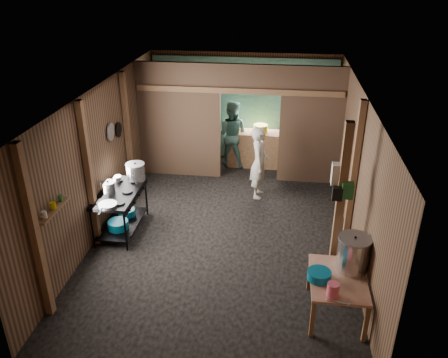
# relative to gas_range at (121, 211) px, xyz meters

# --- Properties ---
(floor) EXTENTS (4.50, 7.00, 0.00)m
(floor) POSITION_rel_gas_range_xyz_m (1.88, 0.36, -0.40)
(floor) COLOR black
(floor) RESTS_ON ground
(ceiling) EXTENTS (4.50, 7.00, 0.00)m
(ceiling) POSITION_rel_gas_range_xyz_m (1.88, 0.36, 2.20)
(ceiling) COLOR #2C2A28
(ceiling) RESTS_ON ground
(wall_back) EXTENTS (4.50, 0.00, 2.60)m
(wall_back) POSITION_rel_gas_range_xyz_m (1.88, 3.86, 0.90)
(wall_back) COLOR brown
(wall_back) RESTS_ON ground
(wall_front) EXTENTS (4.50, 0.00, 2.60)m
(wall_front) POSITION_rel_gas_range_xyz_m (1.88, -3.14, 0.90)
(wall_front) COLOR brown
(wall_front) RESTS_ON ground
(wall_left) EXTENTS (0.00, 7.00, 2.60)m
(wall_left) POSITION_rel_gas_range_xyz_m (-0.37, 0.36, 0.90)
(wall_left) COLOR brown
(wall_left) RESTS_ON ground
(wall_right) EXTENTS (0.00, 7.00, 2.60)m
(wall_right) POSITION_rel_gas_range_xyz_m (4.13, 0.36, 0.90)
(wall_right) COLOR brown
(wall_right) RESTS_ON ground
(partition_left) EXTENTS (1.85, 0.10, 2.60)m
(partition_left) POSITION_rel_gas_range_xyz_m (0.55, 2.56, 0.90)
(partition_left) COLOR #453525
(partition_left) RESTS_ON floor
(partition_right) EXTENTS (1.35, 0.10, 2.60)m
(partition_right) POSITION_rel_gas_range_xyz_m (3.46, 2.56, 0.90)
(partition_right) COLOR #453525
(partition_right) RESTS_ON floor
(partition_header) EXTENTS (1.30, 0.10, 0.60)m
(partition_header) POSITION_rel_gas_range_xyz_m (2.13, 2.56, 1.90)
(partition_header) COLOR #453525
(partition_header) RESTS_ON wall_back
(turquoise_panel) EXTENTS (4.40, 0.06, 2.50)m
(turquoise_panel) POSITION_rel_gas_range_xyz_m (1.88, 3.80, 0.85)
(turquoise_panel) COLOR #64ADAB
(turquoise_panel) RESTS_ON wall_back
(back_counter) EXTENTS (1.20, 0.50, 0.85)m
(back_counter) POSITION_rel_gas_range_xyz_m (2.18, 3.31, 0.02)
(back_counter) COLOR #92643D
(back_counter) RESTS_ON floor
(wall_clock) EXTENTS (0.20, 0.03, 0.20)m
(wall_clock) POSITION_rel_gas_range_xyz_m (2.13, 3.76, 1.50)
(wall_clock) COLOR beige
(wall_clock) RESTS_ON wall_back
(post_left_a) EXTENTS (0.10, 0.12, 2.60)m
(post_left_a) POSITION_rel_gas_range_xyz_m (-0.30, -2.24, 0.90)
(post_left_a) COLOR #92643D
(post_left_a) RESTS_ON floor
(post_left_b) EXTENTS (0.10, 0.12, 2.60)m
(post_left_b) POSITION_rel_gas_range_xyz_m (-0.30, -0.44, 0.90)
(post_left_b) COLOR #92643D
(post_left_b) RESTS_ON floor
(post_left_c) EXTENTS (0.10, 0.12, 2.60)m
(post_left_c) POSITION_rel_gas_range_xyz_m (-0.30, 1.56, 0.90)
(post_left_c) COLOR #92643D
(post_left_c) RESTS_ON floor
(post_right) EXTENTS (0.10, 0.12, 2.60)m
(post_right) POSITION_rel_gas_range_xyz_m (4.06, 0.16, 0.90)
(post_right) COLOR #92643D
(post_right) RESTS_ON floor
(post_free) EXTENTS (0.12, 0.12, 2.60)m
(post_free) POSITION_rel_gas_range_xyz_m (3.73, -0.94, 0.90)
(post_free) COLOR #92643D
(post_free) RESTS_ON floor
(cross_beam) EXTENTS (4.40, 0.12, 0.12)m
(cross_beam) POSITION_rel_gas_range_xyz_m (1.88, 2.51, 1.65)
(cross_beam) COLOR #92643D
(cross_beam) RESTS_ON wall_left
(pan_lid_big) EXTENTS (0.03, 0.34, 0.34)m
(pan_lid_big) POSITION_rel_gas_range_xyz_m (-0.33, 0.76, 1.25)
(pan_lid_big) COLOR gray
(pan_lid_big) RESTS_ON wall_left
(pan_lid_small) EXTENTS (0.03, 0.30, 0.30)m
(pan_lid_small) POSITION_rel_gas_range_xyz_m (-0.33, 1.16, 1.15)
(pan_lid_small) COLOR black
(pan_lid_small) RESTS_ON wall_left
(wall_shelf) EXTENTS (0.14, 0.80, 0.03)m
(wall_shelf) POSITION_rel_gas_range_xyz_m (-0.27, -1.74, 1.00)
(wall_shelf) COLOR #92643D
(wall_shelf) RESTS_ON wall_left
(jar_white) EXTENTS (0.07, 0.07, 0.10)m
(jar_white) POSITION_rel_gas_range_xyz_m (-0.27, -1.99, 1.06)
(jar_white) COLOR beige
(jar_white) RESTS_ON wall_shelf
(jar_yellow) EXTENTS (0.08, 0.08, 0.10)m
(jar_yellow) POSITION_rel_gas_range_xyz_m (-0.27, -1.74, 1.06)
(jar_yellow) COLOR #C5BA07
(jar_yellow) RESTS_ON wall_shelf
(jar_green) EXTENTS (0.06, 0.06, 0.10)m
(jar_green) POSITION_rel_gas_range_xyz_m (-0.27, -1.52, 1.06)
(jar_green) COLOR #1D5F29
(jar_green) RESTS_ON wall_shelf
(bag_white) EXTENTS (0.22, 0.15, 0.32)m
(bag_white) POSITION_rel_gas_range_xyz_m (3.68, -0.86, 1.38)
(bag_white) COLOR beige
(bag_white) RESTS_ON post_free
(bag_green) EXTENTS (0.16, 0.12, 0.24)m
(bag_green) POSITION_rel_gas_range_xyz_m (3.80, -1.00, 1.20)
(bag_green) COLOR #1D5F29
(bag_green) RESTS_ON post_free
(bag_black) EXTENTS (0.14, 0.10, 0.20)m
(bag_black) POSITION_rel_gas_range_xyz_m (3.66, -1.02, 1.15)
(bag_black) COLOR black
(bag_black) RESTS_ON post_free
(gas_range) EXTENTS (0.70, 1.36, 0.80)m
(gas_range) POSITION_rel_gas_range_xyz_m (0.00, 0.00, 0.00)
(gas_range) COLOR black
(gas_range) RESTS_ON floor
(prep_table) EXTENTS (0.76, 1.05, 0.62)m
(prep_table) POSITION_rel_gas_range_xyz_m (3.71, -1.74, -0.09)
(prep_table) COLOR tan
(prep_table) RESTS_ON floor
(stove_pot_large) EXTENTS (0.46, 0.46, 0.35)m
(stove_pot_large) POSITION_rel_gas_range_xyz_m (0.17, 0.50, 0.56)
(stove_pot_large) COLOR silver
(stove_pot_large) RESTS_ON gas_range
(stove_pot_med) EXTENTS (0.25, 0.25, 0.22)m
(stove_pot_med) POSITION_rel_gas_range_xyz_m (-0.17, -0.03, 0.49)
(stove_pot_med) COLOR silver
(stove_pot_med) RESTS_ON gas_range
(stove_saucepan) EXTENTS (0.20, 0.20, 0.11)m
(stove_saucepan) POSITION_rel_gas_range_xyz_m (-0.17, 0.40, 0.45)
(stove_saucepan) COLOR silver
(stove_saucepan) RESTS_ON gas_range
(frying_pan) EXTENTS (0.38, 0.57, 0.07)m
(frying_pan) POSITION_rel_gas_range_xyz_m (0.00, -0.54, 0.43)
(frying_pan) COLOR gray
(frying_pan) RESTS_ON gas_range
(blue_tub_front) EXTENTS (0.37, 0.37, 0.15)m
(blue_tub_front) POSITION_rel_gas_range_xyz_m (0.00, -0.20, -0.17)
(blue_tub_front) COLOR #075876
(blue_tub_front) RESTS_ON gas_range
(blue_tub_back) EXTENTS (0.32, 0.32, 0.13)m
(blue_tub_back) POSITION_rel_gas_range_xyz_m (0.00, 0.28, -0.18)
(blue_tub_back) COLOR #075876
(blue_tub_back) RESTS_ON gas_range
(stock_pot) EXTENTS (0.58, 0.58, 0.53)m
(stock_pot) POSITION_rel_gas_range_xyz_m (3.91, -1.50, 0.46)
(stock_pot) COLOR silver
(stock_pot) RESTS_ON prep_table
(wash_basin) EXTENTS (0.43, 0.43, 0.12)m
(wash_basin) POSITION_rel_gas_range_xyz_m (3.44, -1.79, 0.28)
(wash_basin) COLOR #075876
(wash_basin) RESTS_ON prep_table
(pink_bucket) EXTENTS (0.16, 0.16, 0.19)m
(pink_bucket) POSITION_rel_gas_range_xyz_m (3.60, -2.11, 0.31)
(pink_bucket) COLOR #D9536D
(pink_bucket) RESTS_ON prep_table
(knife) EXTENTS (0.30, 0.10, 0.01)m
(knife) POSITION_rel_gas_range_xyz_m (3.66, -2.24, 0.22)
(knife) COLOR silver
(knife) RESTS_ON prep_table
(yellow_tub) EXTENTS (0.33, 0.33, 0.18)m
(yellow_tub) POSITION_rel_gas_range_xyz_m (2.34, 3.31, 0.54)
(yellow_tub) COLOR #C5BA07
(yellow_tub) RESTS_ON back_counter
(cook) EXTENTS (0.38, 0.56, 1.52)m
(cook) POSITION_rel_gas_range_xyz_m (2.41, 1.71, 0.36)
(cook) COLOR beige
(cook) RESTS_ON floor
(worker_back) EXTENTS (0.85, 0.70, 1.60)m
(worker_back) POSITION_rel_gas_range_xyz_m (1.65, 3.24, 0.40)
(worker_back) COLOR #44726A
(worker_back) RESTS_ON floor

